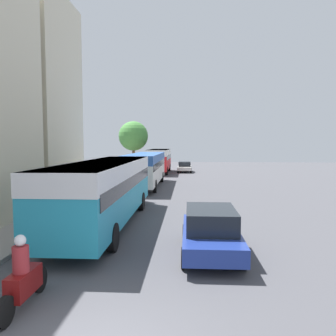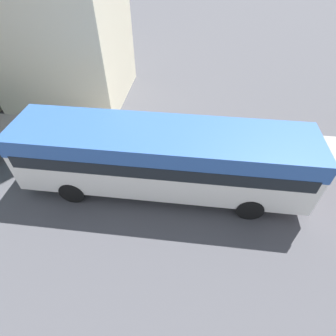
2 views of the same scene
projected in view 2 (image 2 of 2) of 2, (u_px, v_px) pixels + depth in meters
The scene contains 1 object.
bus_following at pixel (162, 153), 9.74m from camera, with size 2.50×10.97×2.86m.
Camera 2 is at (5.47, 23.88, 8.22)m, focal length 28.00 mm.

